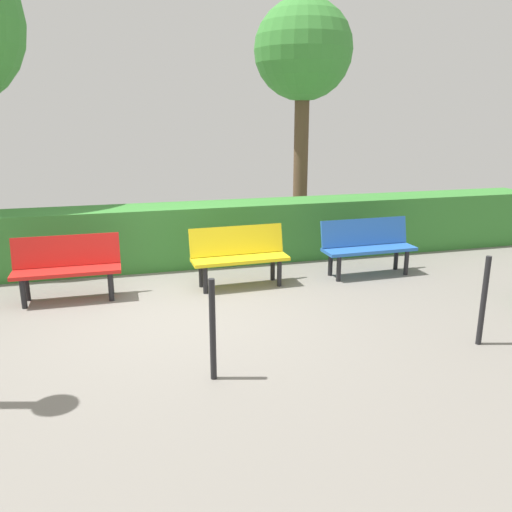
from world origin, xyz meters
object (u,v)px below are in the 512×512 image
bench_blue (367,244)px  bench_red (67,265)px  tree_near (303,54)px  bench_yellow (239,254)px

bench_blue → bench_red: same height
bench_blue → tree_near: 4.57m
bench_yellow → bench_blue: bearing=178.5°
bench_red → tree_near: bearing=-143.4°
bench_blue → bench_yellow: 2.06m
bench_blue → bench_yellow: bearing=-1.0°
bench_blue → bench_red: (4.42, -0.01, -0.00)m
tree_near → bench_yellow: bearing=57.6°
bench_blue → tree_near: size_ratio=0.31×
tree_near → bench_red: bearing=36.6°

